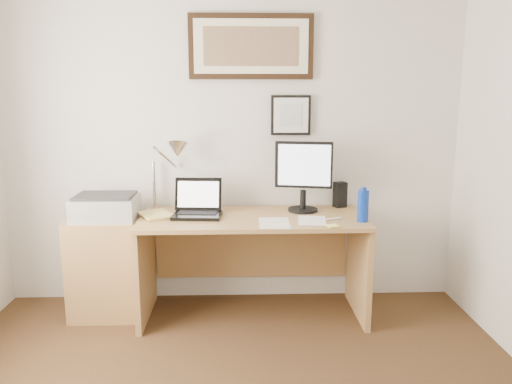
{
  "coord_description": "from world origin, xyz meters",
  "views": [
    {
      "loc": [
        0.06,
        -1.83,
        1.62
      ],
      "look_at": [
        0.17,
        1.43,
        0.97
      ],
      "focal_mm": 35.0,
      "sensor_mm": 36.0,
      "label": 1
    }
  ],
  "objects_px": {
    "water_bottle": "(363,206)",
    "desk": "(252,244)",
    "side_cabinet": "(107,267)",
    "laptop": "(198,208)",
    "book": "(142,217)",
    "printer": "(106,207)",
    "lcd_monitor": "(304,173)"
  },
  "relations": [
    {
      "from": "side_cabinet",
      "to": "water_bottle",
      "type": "xyz_separation_m",
      "value": [
        1.82,
        -0.21,
        0.49
      ]
    },
    {
      "from": "laptop",
      "to": "printer",
      "type": "relative_size",
      "value": 0.81
    },
    {
      "from": "water_bottle",
      "to": "lcd_monitor",
      "type": "distance_m",
      "value": 0.51
    },
    {
      "from": "water_bottle",
      "to": "book",
      "type": "distance_m",
      "value": 1.54
    },
    {
      "from": "water_bottle",
      "to": "lcd_monitor",
      "type": "height_order",
      "value": "lcd_monitor"
    },
    {
      "from": "side_cabinet",
      "to": "lcd_monitor",
      "type": "distance_m",
      "value": 1.6
    },
    {
      "from": "book",
      "to": "desk",
      "type": "height_order",
      "value": "book"
    },
    {
      "from": "water_bottle",
      "to": "book",
      "type": "height_order",
      "value": "water_bottle"
    },
    {
      "from": "side_cabinet",
      "to": "book",
      "type": "distance_m",
      "value": 0.5
    },
    {
      "from": "book",
      "to": "lcd_monitor",
      "type": "bearing_deg",
      "value": 8.07
    },
    {
      "from": "desk",
      "to": "printer",
      "type": "height_order",
      "value": "printer"
    },
    {
      "from": "water_bottle",
      "to": "side_cabinet",
      "type": "bearing_deg",
      "value": 173.31
    },
    {
      "from": "side_cabinet",
      "to": "desk",
      "type": "height_order",
      "value": "desk"
    },
    {
      "from": "side_cabinet",
      "to": "desk",
      "type": "relative_size",
      "value": 0.46
    },
    {
      "from": "book",
      "to": "desk",
      "type": "xyz_separation_m",
      "value": [
        0.78,
        0.11,
        -0.25
      ]
    },
    {
      "from": "side_cabinet",
      "to": "desk",
      "type": "bearing_deg",
      "value": 1.89
    },
    {
      "from": "desk",
      "to": "printer",
      "type": "relative_size",
      "value": 3.64
    },
    {
      "from": "side_cabinet",
      "to": "desk",
      "type": "distance_m",
      "value": 1.08
    },
    {
      "from": "book",
      "to": "water_bottle",
      "type": "bearing_deg",
      "value": -5.27
    },
    {
      "from": "water_bottle",
      "to": "laptop",
      "type": "bearing_deg",
      "value": 169.81
    },
    {
      "from": "printer",
      "to": "water_bottle",
      "type": "bearing_deg",
      "value": -6.51
    },
    {
      "from": "water_bottle",
      "to": "book",
      "type": "xyz_separation_m",
      "value": [
        -1.53,
        0.14,
        -0.1
      ]
    },
    {
      "from": "side_cabinet",
      "to": "lcd_monitor",
      "type": "xyz_separation_m",
      "value": [
        1.45,
        0.09,
        0.68
      ]
    },
    {
      "from": "lcd_monitor",
      "to": "printer",
      "type": "bearing_deg",
      "value": -176.0
    },
    {
      "from": "water_bottle",
      "to": "book",
      "type": "relative_size",
      "value": 0.79
    },
    {
      "from": "side_cabinet",
      "to": "laptop",
      "type": "xyz_separation_m",
      "value": [
        0.68,
        -0.01,
        0.44
      ]
    },
    {
      "from": "water_bottle",
      "to": "desk",
      "type": "bearing_deg",
      "value": 161.68
    },
    {
      "from": "desk",
      "to": "lcd_monitor",
      "type": "relative_size",
      "value": 3.08
    },
    {
      "from": "desk",
      "to": "side_cabinet",
      "type": "bearing_deg",
      "value": -178.11
    },
    {
      "from": "water_bottle",
      "to": "laptop",
      "type": "relative_size",
      "value": 0.61
    },
    {
      "from": "desk",
      "to": "laptop",
      "type": "relative_size",
      "value": 4.49
    },
    {
      "from": "water_bottle",
      "to": "laptop",
      "type": "height_order",
      "value": "laptop"
    }
  ]
}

